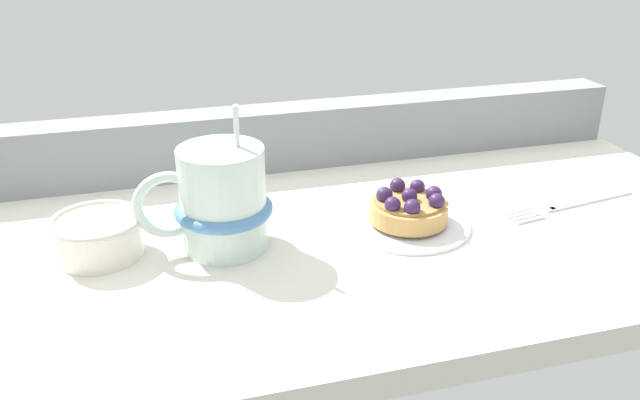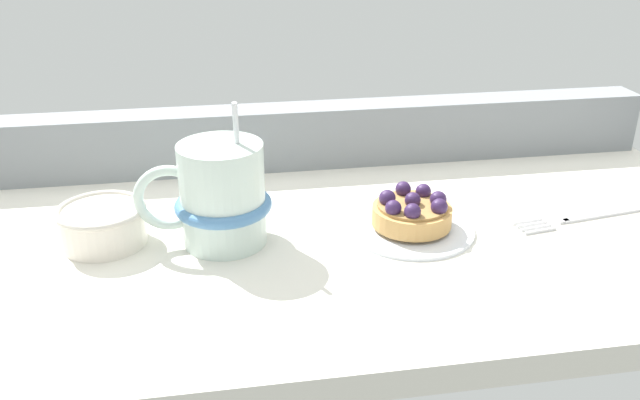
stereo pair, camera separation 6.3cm
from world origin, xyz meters
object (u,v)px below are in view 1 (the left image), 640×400
at_px(raspberry_tart, 409,207).
at_px(dessert_fork, 571,204).
at_px(dessert_plate, 408,223).
at_px(coffee_mug, 221,202).
at_px(sugar_bowl, 98,235).

distance_m(raspberry_tart, dessert_fork, 0.19).
relative_size(dessert_plate, raspberry_tart, 1.60).
distance_m(dessert_plate, coffee_mug, 0.19).
bearing_deg(sugar_bowl, dessert_plate, -4.41).
height_order(coffee_mug, sugar_bowl, coffee_mug).
bearing_deg(raspberry_tart, coffee_mug, 178.48).
height_order(coffee_mug, dessert_fork, coffee_mug).
height_order(dessert_fork, sugar_bowl, sugar_bowl).
bearing_deg(coffee_mug, dessert_plate, -1.49).
bearing_deg(sugar_bowl, dessert_fork, -3.28).
relative_size(coffee_mug, dessert_fork, 0.83).
bearing_deg(coffee_mug, raspberry_tart, -1.52).
bearing_deg(dessert_fork, raspberry_tart, 178.56).
bearing_deg(dessert_fork, coffee_mug, 178.52).
xyz_separation_m(dessert_plate, dessert_fork, (0.19, -0.00, -0.00)).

